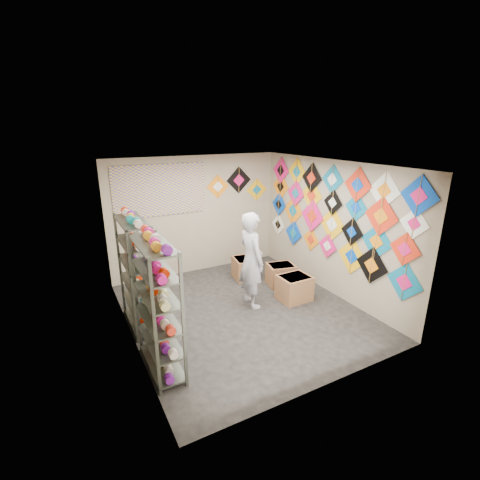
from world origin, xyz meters
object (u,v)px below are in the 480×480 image
carton_a (294,288)px  carton_b (281,275)px  shelf_rack_back (137,274)px  shopkeeper (251,260)px  carton_c (245,268)px  shelf_rack_front (158,308)px

carton_a → carton_b: (0.16, 0.71, -0.02)m
shelf_rack_back → shopkeeper: bearing=-8.3°
carton_a → carton_c: bearing=103.8°
shelf_rack_back → carton_c: bearing=18.3°
shelf_rack_back → carton_c: shelf_rack_back is taller
shelf_rack_back → carton_b: shelf_rack_back is taller
shopkeeper → carton_a: (0.86, -0.23, -0.67)m
shopkeeper → carton_a: 1.11m
shelf_rack_back → carton_b: bearing=3.3°
shelf_rack_back → carton_b: (3.06, 0.18, -0.72)m
carton_b → shelf_rack_front: bearing=-141.4°
carton_b → carton_c: bearing=140.9°
shelf_rack_front → carton_c: size_ratio=3.46×
shopkeeper → carton_c: shopkeeper is taller
carton_b → carton_c: (-0.52, 0.66, 0.01)m
shelf_rack_back → carton_a: 3.03m
shopkeeper → carton_a: size_ratio=3.05×
carton_b → carton_c: size_ratio=1.03×
shelf_rack_back → carton_a: size_ratio=3.15×
shelf_rack_front → shelf_rack_back: (0.00, 1.30, 0.00)m
shelf_rack_front → carton_b: (3.06, 1.48, -0.72)m
shopkeeper → carton_a: bearing=-104.5°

